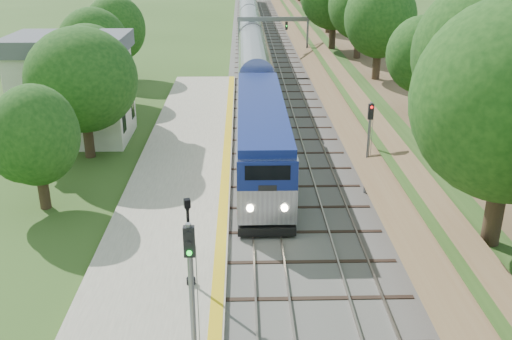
{
  "coord_description": "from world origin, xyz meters",
  "views": [
    {
      "loc": [
        -1.22,
        -12.55,
        14.41
      ],
      "look_at": [
        -0.5,
        16.2,
        2.8
      ],
      "focal_mm": 40.0,
      "sensor_mm": 36.0,
      "label": 1
    }
  ],
  "objects_px": {
    "train": "(250,28)",
    "signal_gantry": "(273,29)",
    "lamppost_far": "(189,247)",
    "signal_farside": "(369,139)",
    "signal_platform": "(191,288)",
    "station_building": "(73,88)"
  },
  "relations": [
    {
      "from": "station_building",
      "to": "signal_farside",
      "type": "relative_size",
      "value": 1.52
    },
    {
      "from": "train",
      "to": "station_building",
      "type": "bearing_deg",
      "value": -107.57
    },
    {
      "from": "signal_platform",
      "to": "signal_farside",
      "type": "bearing_deg",
      "value": 60.31
    },
    {
      "from": "station_building",
      "to": "lamppost_far",
      "type": "xyz_separation_m",
      "value": [
        10.46,
        -21.11,
        -1.88
      ]
    },
    {
      "from": "signal_farside",
      "to": "signal_gantry",
      "type": "bearing_deg",
      "value": 95.91
    },
    {
      "from": "station_building",
      "to": "signal_gantry",
      "type": "height_order",
      "value": "station_building"
    },
    {
      "from": "train",
      "to": "signal_platform",
      "type": "distance_m",
      "value": 71.28
    },
    {
      "from": "train",
      "to": "signal_farside",
      "type": "xyz_separation_m",
      "value": [
        6.2,
        -55.24,
        1.26
      ]
    },
    {
      "from": "signal_gantry",
      "to": "signal_platform",
      "type": "relative_size",
      "value": 1.4
    },
    {
      "from": "station_building",
      "to": "signal_platform",
      "type": "xyz_separation_m",
      "value": [
        11.1,
        -26.98,
        -0.03
      ]
    },
    {
      "from": "station_building",
      "to": "signal_farside",
      "type": "bearing_deg",
      "value": -28.62
    },
    {
      "from": "signal_gantry",
      "to": "train",
      "type": "distance_m",
      "value": 19.54
    },
    {
      "from": "lamppost_far",
      "to": "signal_platform",
      "type": "height_order",
      "value": "signal_platform"
    },
    {
      "from": "station_building",
      "to": "signal_farside",
      "type": "xyz_separation_m",
      "value": [
        20.2,
        -11.02,
        -0.5
      ]
    },
    {
      "from": "signal_gantry",
      "to": "signal_farside",
      "type": "xyz_separation_m",
      "value": [
        3.73,
        -36.01,
        -1.23
      ]
    },
    {
      "from": "lamppost_far",
      "to": "signal_gantry",
      "type": "bearing_deg",
      "value": 82.57
    },
    {
      "from": "lamppost_far",
      "to": "signal_farside",
      "type": "bearing_deg",
      "value": 46.02
    },
    {
      "from": "train",
      "to": "signal_gantry",
      "type": "bearing_deg",
      "value": -82.68
    },
    {
      "from": "signal_gantry",
      "to": "lamppost_far",
      "type": "relative_size",
      "value": 2.05
    },
    {
      "from": "train",
      "to": "lamppost_far",
      "type": "distance_m",
      "value": 65.43
    },
    {
      "from": "train",
      "to": "signal_platform",
      "type": "height_order",
      "value": "signal_platform"
    },
    {
      "from": "station_building",
      "to": "signal_platform",
      "type": "bearing_deg",
      "value": -67.64
    }
  ]
}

